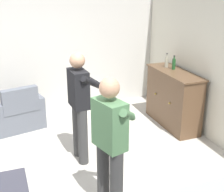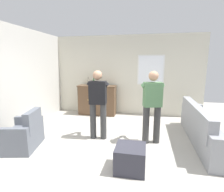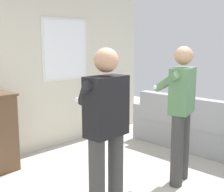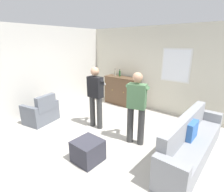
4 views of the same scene
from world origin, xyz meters
The scene contains 11 objects.
ground centered at (0.00, 0.00, 0.00)m, with size 10.40×10.40×0.00m, color #B2ADA3.
wall_back_with_window centered at (0.02, 2.66, 1.41)m, with size 5.20×0.15×2.80m.
wall_side_left centered at (-2.66, 0.00, 1.40)m, with size 0.12×5.20×2.80m, color beige.
couch centered at (2.02, 0.61, 0.33)m, with size 0.57×2.62×0.88m.
armchair centered at (-1.90, -0.47, 0.29)m, with size 0.82×1.00×0.85m.
sideboard_cabinet centered at (-1.02, 2.30, 0.53)m, with size 1.36×0.49×1.06m.
bottle_wine_green centered at (-1.35, 2.30, 1.16)m, with size 0.07×0.07×0.27m.
bottle_liquor_amber centered at (-1.16, 2.35, 1.17)m, with size 0.07×0.07×0.26m.
ottoman centered at (0.49, -0.82, 0.22)m, with size 0.52×0.52×0.44m, color #33333D.
person_standing_left centered at (-0.42, 0.34, 0.94)m, with size 0.56×0.48×1.68m.
person_standing_right centered at (0.85, 0.35, 0.94)m, with size 0.54×0.52×1.68m.
Camera 2 is at (0.73, -3.62, 1.86)m, focal length 28.00 mm.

